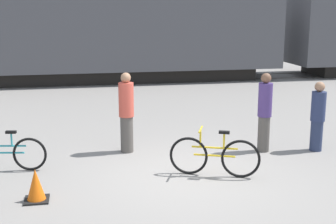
{
  "coord_description": "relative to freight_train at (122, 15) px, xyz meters",
  "views": [
    {
      "loc": [
        -1.9,
        -8.2,
        3.13
      ],
      "look_at": [
        -0.21,
        0.68,
        1.1
      ],
      "focal_mm": 50.0,
      "sensor_mm": 36.0,
      "label": 1
    }
  ],
  "objects": [
    {
      "name": "person_in_navy",
      "position": [
        3.22,
        -11.04,
        -2.02
      ],
      "size": [
        0.31,
        0.31,
        1.55
      ],
      "rotation": [
        0.0,
        0.0,
        0.97
      ],
      "color": "#283351",
      "rests_on": "ground_plane"
    },
    {
      "name": "rail_near",
      "position": [
        -0.0,
        -0.72,
        -2.79
      ],
      "size": [
        54.55,
        0.07,
        0.01
      ],
      "primitive_type": "cube",
      "color": "#4C4238",
      "rests_on": "ground_plane"
    },
    {
      "name": "rail_far",
      "position": [
        -0.0,
        0.72,
        -2.79
      ],
      "size": [
        54.55,
        0.07,
        0.01
      ],
      "primitive_type": "cube",
      "color": "#4C4238",
      "rests_on": "ground_plane"
    },
    {
      "name": "bicycle_yellow",
      "position": [
        0.53,
        -12.17,
        -2.41
      ],
      "size": [
        1.61,
        0.69,
        0.91
      ],
      "color": "black",
      "rests_on": "ground_plane"
    },
    {
      "name": "traffic_cone",
      "position": [
        -2.68,
        -12.75,
        -2.54
      ],
      "size": [
        0.4,
        0.4,
        0.55
      ],
      "color": "black",
      "rests_on": "ground_plane"
    },
    {
      "name": "freight_train",
      "position": [
        0.0,
        0.0,
        0.0
      ],
      "size": [
        42.55,
        3.05,
        5.35
      ],
      "color": "black",
      "rests_on": "ground_plane"
    },
    {
      "name": "ground_plane",
      "position": [
        -0.0,
        -12.06,
        -2.8
      ],
      "size": [
        80.0,
        80.0,
        0.0
      ],
      "primitive_type": "plane",
      "color": "gray"
    },
    {
      "name": "person_in_purple",
      "position": [
        2.04,
        -10.87,
        -1.91
      ],
      "size": [
        0.3,
        0.3,
        1.75
      ],
      "rotation": [
        0.0,
        0.0,
        3.05
      ],
      "color": "#514C47",
      "rests_on": "ground_plane"
    },
    {
      "name": "person_in_red",
      "position": [
        -0.93,
        -10.35,
        -1.91
      ],
      "size": [
        0.33,
        0.33,
        1.76
      ],
      "rotation": [
        0.0,
        0.0,
        5.98
      ],
      "color": "#514C47",
      "rests_on": "ground_plane"
    },
    {
      "name": "bicycle_teal",
      "position": [
        -3.42,
        -11.12,
        -2.44
      ],
      "size": [
        1.67,
        0.46,
        0.83
      ],
      "color": "black",
      "rests_on": "ground_plane"
    }
  ]
}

